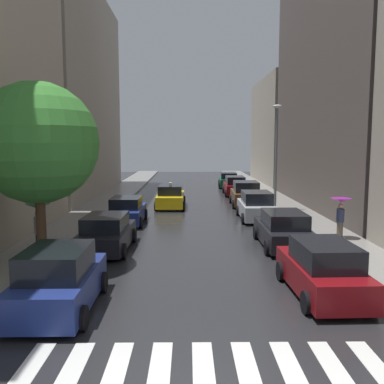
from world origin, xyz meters
name	(u,v)px	position (x,y,z in m)	size (l,w,h in m)	color
ground_plane	(192,206)	(0.00, 24.00, -0.02)	(28.00, 72.00, 0.04)	#242427
sidewalk_left	(104,205)	(-6.50, 24.00, 0.07)	(3.00, 72.00, 0.15)	gray
sidewalk_right	(280,205)	(6.50, 24.00, 0.07)	(3.00, 72.00, 0.15)	gray
crosswalk_stripes	(203,367)	(0.00, 1.53, 0.01)	(7.65, 2.20, 0.01)	silver
building_left_mid	(66,93)	(-11.00, 31.30, 8.97)	(6.00, 21.02, 17.94)	#9E9384
building_right_mid	(354,31)	(11.00, 22.87, 12.16)	(6.00, 19.98, 24.32)	#564C47
building_right_far	(287,132)	(11.00, 41.66, 5.84)	(6.00, 15.28, 11.67)	#9E9384
parked_car_left_nearest	(59,281)	(-3.89, 4.60, 0.83)	(2.11, 4.14, 1.80)	navy
parked_car_left_second	(107,233)	(-3.83, 11.19, 0.74)	(2.17, 4.45, 1.57)	black
parked_car_left_third	(127,211)	(-3.82, 17.22, 0.73)	(2.06, 4.09, 1.55)	navy
parked_car_right_nearest	(323,270)	(3.77, 5.65, 0.79)	(2.10, 4.33, 1.69)	maroon
parked_car_right_second	(283,230)	(3.94, 11.71, 0.76)	(2.14, 4.52, 1.61)	black
parked_car_right_third	(256,207)	(3.79, 18.35, 0.80)	(2.07, 4.32, 1.72)	#B2B7BF
parked_car_right_fourth	(246,195)	(3.93, 23.96, 0.84)	(2.24, 4.28, 1.81)	brown
parked_car_right_fifth	(235,186)	(3.85, 30.36, 0.78)	(2.01, 4.51, 1.68)	maroon
parked_car_right_sixth	(228,180)	(3.92, 36.98, 0.73)	(2.19, 4.76, 1.54)	#0C4C2D
taxi_midroad	(171,197)	(-1.55, 23.27, 0.76)	(2.11, 4.58, 1.81)	yellow
pedestrian_foreground	(341,209)	(6.86, 12.76, 1.52)	(0.96, 0.96, 1.90)	brown
pedestrian_by_kerb	(38,219)	(-6.26, 9.86, 1.64)	(0.96, 0.96, 2.09)	black
street_tree_left	(38,143)	(-5.80, 8.82, 4.62)	(4.45, 4.45, 6.71)	#513823
lamp_post_right	(276,150)	(5.55, 21.29, 4.16)	(0.60, 0.28, 6.96)	#595B60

